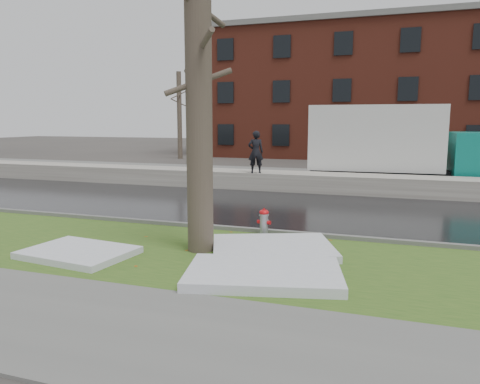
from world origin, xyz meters
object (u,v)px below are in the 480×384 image
(box_truck, at_px, (402,144))
(fire_hydrant, at_px, (264,222))
(worker, at_px, (256,152))
(tree, at_px, (199,86))

(box_truck, bearing_deg, fire_hydrant, -109.33)
(fire_hydrant, distance_m, worker, 8.00)
(fire_hydrant, height_order, worker, worker)
(tree, height_order, box_truck, tree)
(fire_hydrant, xyz_separation_m, tree, (-1.00, -1.62, 3.21))
(fire_hydrant, distance_m, box_truck, 11.08)
(tree, bearing_deg, fire_hydrant, 58.32)
(fire_hydrant, xyz_separation_m, box_truck, (3.18, 10.52, 1.46))
(fire_hydrant, bearing_deg, worker, 115.30)
(fire_hydrant, height_order, box_truck, box_truck)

